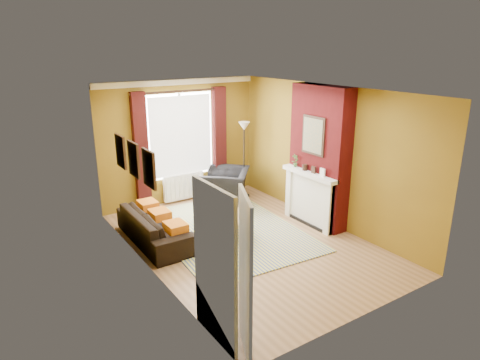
% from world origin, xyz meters
% --- Properties ---
extents(ground, '(5.50, 5.50, 0.00)m').
position_xyz_m(ground, '(0.00, 0.00, 0.00)').
color(ground, brown).
rests_on(ground, ground).
extents(room_walls, '(3.82, 5.54, 2.83)m').
position_xyz_m(room_walls, '(0.63, 0.29, 1.38)').
color(room_walls, olive).
rests_on(room_walls, ground).
extents(striped_rug, '(2.78, 3.69, 0.02)m').
position_xyz_m(striped_rug, '(-0.05, 0.63, 0.01)').
color(striped_rug, '#354D92').
rests_on(striped_rug, ground).
extents(sofa, '(0.81, 2.04, 0.59)m').
position_xyz_m(sofa, '(-1.42, 0.98, 0.30)').
color(sofa, black).
rests_on(sofa, ground).
extents(armchair, '(1.54, 1.55, 0.76)m').
position_xyz_m(armchair, '(0.79, 2.05, 0.38)').
color(armchair, black).
rests_on(armchair, ground).
extents(coffee_table, '(0.84, 1.28, 0.39)m').
position_xyz_m(coffee_table, '(-0.07, 0.57, 0.35)').
color(coffee_table, tan).
rests_on(coffee_table, ground).
extents(wicker_stool, '(0.48, 0.48, 0.46)m').
position_xyz_m(wicker_stool, '(0.21, 1.91, 0.23)').
color(wicker_stool, '#A78248').
rests_on(wicker_stool, ground).
extents(floor_lamp, '(0.27, 0.27, 1.82)m').
position_xyz_m(floor_lamp, '(1.35, 2.12, 1.44)').
color(floor_lamp, black).
rests_on(floor_lamp, ground).
extents(book_a, '(0.25, 0.31, 0.03)m').
position_xyz_m(book_a, '(-0.32, 0.32, 0.41)').
color(book_a, '#999999').
rests_on(book_a, coffee_table).
extents(book_b, '(0.38, 0.37, 0.02)m').
position_xyz_m(book_b, '(0.05, 0.97, 0.40)').
color(book_b, '#999999').
rests_on(book_b, coffee_table).
extents(mug, '(0.13, 0.13, 0.10)m').
position_xyz_m(mug, '(0.05, 0.55, 0.44)').
color(mug, '#999999').
rests_on(mug, coffee_table).
extents(tv_remote, '(0.07, 0.17, 0.02)m').
position_xyz_m(tv_remote, '(-0.17, 0.68, 0.40)').
color(tv_remote, '#242426').
rests_on(tv_remote, coffee_table).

